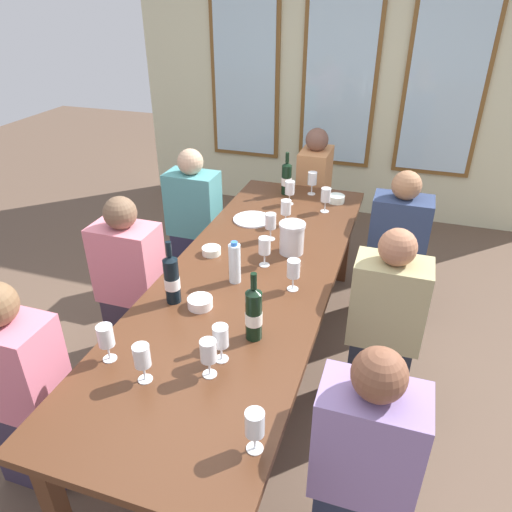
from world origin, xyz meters
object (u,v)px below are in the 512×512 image
at_px(wine_glass_0, 265,247).
at_px(seated_person_5, 363,471).
at_px(wine_bottle_1, 254,313).
at_px(wine_glass_8, 290,189).
at_px(wine_glass_5, 221,338).
at_px(seated_person_4, 24,393).
at_px(wine_glass_2, 293,269).
at_px(wine_glass_7, 208,352).
at_px(wine_glass_10, 271,222).
at_px(seated_person_1, 384,327).
at_px(seated_person_3, 396,252).
at_px(wine_bottle_2, 287,178).
at_px(seated_person_6, 313,195).
at_px(metal_pitcher, 292,238).
at_px(wine_glass_4, 286,208).
at_px(dining_table, 249,284).
at_px(wine_bottle_0, 172,279).
at_px(seated_person_2, 195,223).
at_px(tasting_bowl_2, 336,199).
at_px(wine_glass_3, 255,424).
at_px(wine_glass_9, 326,196).
at_px(wine_glass_1, 106,337).
at_px(wine_glass_11, 312,179).
at_px(seated_person_0, 131,286).
at_px(tasting_bowl_1, 211,251).
at_px(wine_glass_6, 142,357).
at_px(tasting_bowl_0, 200,302).
at_px(white_plate_0, 252,219).
at_px(water_bottle, 235,263).

relative_size(wine_glass_0, seated_person_5, 0.16).
xyz_separation_m(wine_bottle_1, wine_glass_8, (-0.23, 1.51, -0.02)).
xyz_separation_m(wine_glass_5, seated_person_4, (-0.86, -0.27, -0.33)).
bearing_deg(wine_glass_2, wine_glass_7, -103.11).
height_order(wine_glass_10, seated_person_1, seated_person_1).
bearing_deg(seated_person_3, wine_glass_7, -111.19).
height_order(wine_bottle_2, wine_glass_8, wine_bottle_2).
xyz_separation_m(wine_bottle_2, seated_person_6, (0.11, 0.55, -0.34)).
distance_m(metal_pitcher, wine_glass_4, 0.38).
bearing_deg(dining_table, wine_glass_5, -80.95).
xyz_separation_m(wine_bottle_0, seated_person_2, (-0.47, 1.26, -0.35)).
bearing_deg(metal_pitcher, dining_table, -117.07).
relative_size(metal_pitcher, tasting_bowl_2, 1.59).
height_order(wine_bottle_1, seated_person_5, seated_person_5).
xyz_separation_m(wine_glass_3, wine_glass_9, (-0.15, 2.02, -0.00)).
distance_m(wine_glass_1, seated_person_6, 2.61).
xyz_separation_m(dining_table, wine_glass_10, (-0.01, 0.43, 0.18)).
distance_m(metal_pitcher, wine_glass_11, 0.93).
relative_size(wine_glass_10, seated_person_3, 0.16).
xyz_separation_m(seated_person_2, seated_person_4, (0.00, -1.85, 0.00)).
xyz_separation_m(wine_glass_1, wine_glass_7, (0.44, 0.05, 0.00)).
distance_m(wine_bottle_1, wine_glass_7, 0.30).
distance_m(wine_glass_7, seated_person_0, 1.19).
height_order(tasting_bowl_2, seated_person_5, seated_person_5).
xyz_separation_m(seated_person_1, seated_person_2, (-1.51, 0.86, 0.00)).
xyz_separation_m(wine_bottle_2, tasting_bowl_1, (-0.18, -1.04, -0.10)).
height_order(wine_glass_6, wine_glass_9, same).
height_order(wine_glass_8, wine_glass_11, same).
xyz_separation_m(wine_glass_1, wine_glass_8, (0.31, 1.84, -0.00)).
distance_m(tasting_bowl_0, wine_glass_7, 0.49).
relative_size(dining_table, wine_glass_6, 15.87).
xyz_separation_m(white_plate_0, water_bottle, (0.15, -0.75, 0.11)).
bearing_deg(wine_glass_0, water_bottle, -115.36).
xyz_separation_m(water_bottle, wine_glass_8, (0.01, 1.09, 0.00)).
bearing_deg(wine_glass_0, wine_glass_11, 88.62).
height_order(dining_table, seated_person_1, seated_person_1).
bearing_deg(wine_glass_6, seated_person_5, 1.13).
bearing_deg(wine_glass_5, white_plate_0, 103.04).
height_order(wine_glass_3, wine_glass_5, same).
xyz_separation_m(wine_glass_5, seated_person_0, (-0.86, 0.66, -0.33)).
bearing_deg(wine_glass_9, dining_table, -103.92).
distance_m(wine_glass_9, seated_person_4, 2.17).
relative_size(tasting_bowl_2, wine_glass_7, 0.69).
distance_m(tasting_bowl_0, wine_glass_8, 1.37).
bearing_deg(seated_person_6, seated_person_5, -73.91).
relative_size(wine_bottle_2, wine_glass_10, 1.85).
height_order(white_plate_0, wine_glass_11, wine_glass_11).
distance_m(wine_glass_0, wine_glass_10, 0.32).
distance_m(wine_glass_3, wine_glass_11, 2.33).
bearing_deg(wine_glass_3, wine_glass_11, 97.59).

